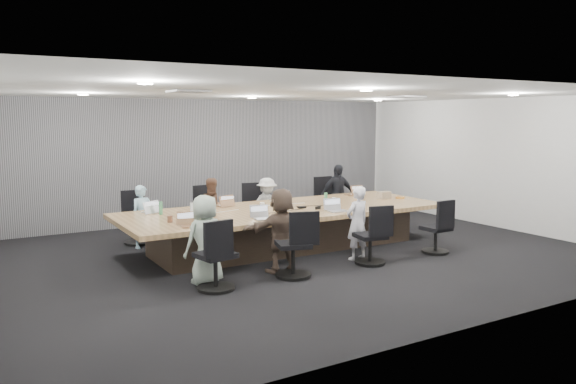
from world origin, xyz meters
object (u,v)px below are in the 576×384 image
laptop_3 (352,194)px  chair_4 (215,261)px  laptop_1 (225,205)px  person_2 (267,206)px  bottle_green_right (326,199)px  snack_packet (400,198)px  laptop_6 (338,211)px  canvas_bag (384,195)px  chair_1 (207,216)px  chair_7 (436,232)px  person_1 (213,209)px  chair_0 (138,223)px  chair_3 (328,204)px  laptop_0 (151,212)px  person_6 (357,223)px  laptop_2 (280,201)px  laptop_4 (191,226)px  person_3 (337,195)px  chair_5 (293,250)px  conference_table (285,226)px  mug_brown (170,219)px  bottle_clear (192,209)px  person_0 (143,217)px  person_5 (281,230)px  laptop_5 (265,219)px  bottle_green_left (161,208)px  person_4 (205,240)px  chair_6 (370,241)px  stapler (318,208)px

laptop_3 → chair_4: bearing=31.2°
laptop_1 → person_2: bearing=-165.9°
bottle_green_right → snack_packet: 1.77m
laptop_6 → canvas_bag: (1.77, 0.85, 0.06)m
chair_1 → laptop_1: chair_1 is taller
chair_7 → person_1: (-2.93, 3.05, 0.24)m
chair_0 → snack_packet: chair_0 is taller
chair_4 → chair_3: bearing=28.1°
laptop_0 → person_6: person_6 is taller
laptop_2 → laptop_4: bearing=24.9°
person_3 → bottle_green_right: size_ratio=5.96×
person_3 → bottle_green_right: 1.86m
chair_5 → person_1: size_ratio=0.69×
conference_table → mug_brown: (-2.27, -0.27, 0.39)m
bottle_clear → person_0: bearing=111.1°
conference_table → person_5: size_ratio=4.57×
laptop_5 → bottle_green_left: (-1.31, 1.30, 0.10)m
chair_5 → laptop_3: chair_5 is taller
person_4 → bottle_green_right: bearing=-166.3°
laptop_0 → bottle_green_left: bottle_green_left is taller
chair_1 → mug_brown: bearing=47.2°
chair_6 → person_4: size_ratio=0.60×
person_0 → canvas_bag: person_0 is taller
chair_0 → person_0: 0.39m
chair_1 → bottle_green_right: bearing=128.4°
person_3 → chair_4: bearing=-136.8°
laptop_4 → stapler: 2.61m
bottle_clear → stapler: bearing=-12.3°
laptop_1 → laptop_4: bearing=40.7°
person_2 → laptop_5: bearing=-127.5°
laptop_1 → laptop_6: size_ratio=0.94×
person_5 → laptop_5: bearing=-89.8°
chair_7 → laptop_0: size_ratio=2.49×
chair_5 → person_2: bearing=85.2°
chair_3 → canvas_bag: size_ratio=3.33×
chair_7 → laptop_6: 1.77m
chair_3 → person_2: (-1.79, -0.35, 0.14)m
conference_table → chair_5: (-0.86, -1.70, 0.02)m
person_5 → laptop_6: 1.57m
mug_brown → chair_6: bearing=-26.3°
person_4 → laptop_3: bearing=-163.5°
person_0 → person_5: (1.38, -2.70, 0.08)m
laptop_2 → bottle_green_right: (0.54, -0.81, 0.10)m
laptop_0 → laptop_5: (1.38, -1.60, 0.00)m
chair_5 → chair_4: bearing=-163.2°
snack_packet → bottle_green_left: bearing=172.6°
chair_3 → person_3: 0.43m
chair_5 → chair_6: bearing=16.8°
chair_0 → laptop_4: size_ratio=2.82×
snack_packet → bottle_green_right: bearing=176.4°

